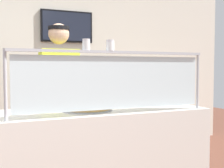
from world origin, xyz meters
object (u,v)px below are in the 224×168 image
pepper_flake_shaker (110,46)px  pizza_tray (87,108)px  worker_figure (60,98)px  parmesan_shaker (86,45)px  pizza_server (86,106)px  pizza_box_stack (151,95)px

pepper_flake_shaker → pizza_tray: bearing=109.8°
worker_figure → pizza_tray: bearing=-81.4°
pizza_tray → parmesan_shaker: parmesan_shaker is taller
pizza_tray → pizza_server: bearing=-125.4°
pizza_tray → parmesan_shaker: 0.59m
pizza_tray → worker_figure: worker_figure is taller
pizza_box_stack → pizza_server: bearing=-135.1°
parmesan_shaker → worker_figure: bearing=89.7°
pizza_tray → parmesan_shaker: size_ratio=5.17×
pizza_server → pepper_flake_shaker: 0.57m
worker_figure → pizza_box_stack: bearing=30.3°
pepper_flake_shaker → pizza_box_stack: size_ratio=0.18×
pizza_tray → pepper_flake_shaker: bearing=-70.2°
parmesan_shaker → worker_figure: (0.00, 0.87, -0.47)m
parmesan_shaker → pepper_flake_shaker: same height
pepper_flake_shaker → pizza_box_stack: 2.44m
pizza_server → parmesan_shaker: 0.56m
pizza_tray → pepper_flake_shaker: pepper_flake_shaker is taller
pizza_tray → pizza_server: (-0.01, -0.02, 0.02)m
pepper_flake_shaker → pizza_box_stack: pepper_flake_shaker is taller
pizza_tray → pizza_server: size_ratio=1.55×
parmesan_shaker → pepper_flake_shaker: size_ratio=1.00×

